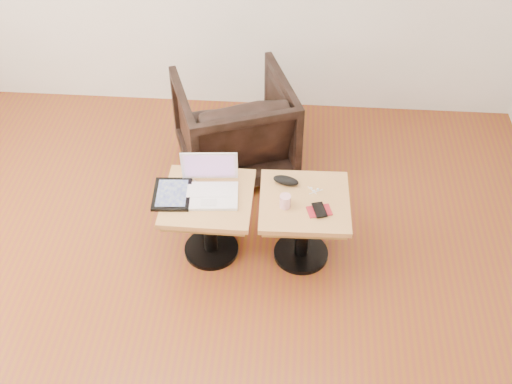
# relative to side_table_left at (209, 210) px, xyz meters

# --- Properties ---
(room_shell) EXTENTS (4.52, 4.52, 2.71)m
(room_shell) POSITION_rel_side_table_left_xyz_m (-0.11, -0.65, 1.00)
(room_shell) COLOR brown
(room_shell) RESTS_ON ground
(side_table_left) EXTENTS (0.51, 0.51, 0.46)m
(side_table_left) POSITION_rel_side_table_left_xyz_m (0.00, 0.00, 0.00)
(side_table_left) COLOR black
(side_table_left) RESTS_ON ground
(side_table_right) EXTENTS (0.52, 0.52, 0.46)m
(side_table_right) POSITION_rel_side_table_left_xyz_m (0.55, 0.01, 0.00)
(side_table_right) COLOR black
(side_table_right) RESTS_ON ground
(laptop) EXTENTS (0.34, 0.29, 0.23)m
(laptop) POSITION_rel_side_table_left_xyz_m (0.01, 0.03, 0.16)
(laptop) COLOR white
(laptop) RESTS_ON side_table_left
(tablet) EXTENTS (0.23, 0.28, 0.02)m
(tablet) POSITION_rel_side_table_left_xyz_m (-0.20, -0.01, 0.12)
(tablet) COLOR black
(tablet) RESTS_ON side_table_left
(charging_adapter) EXTENTS (0.04, 0.04, 0.02)m
(charging_adapter) POSITION_rel_side_table_left_xyz_m (-0.16, 0.20, 0.13)
(charging_adapter) COLOR white
(charging_adapter) RESTS_ON side_table_left
(glasses_case) EXTENTS (0.16, 0.10, 0.05)m
(glasses_case) POSITION_rel_side_table_left_xyz_m (0.44, 0.14, 0.14)
(glasses_case) COLOR black
(glasses_case) RESTS_ON side_table_right
(striped_cup) EXTENTS (0.07, 0.07, 0.08)m
(striped_cup) POSITION_rel_side_table_left_xyz_m (0.44, -0.05, 0.16)
(striped_cup) COLOR #D85B79
(striped_cup) RESTS_ON side_table_right
(earbuds_tangle) EXTENTS (0.08, 0.05, 0.02)m
(earbuds_tangle) POSITION_rel_side_table_left_xyz_m (0.60, 0.09, 0.12)
(earbuds_tangle) COLOR white
(earbuds_tangle) RESTS_ON side_table_right
(phone_on_sleeve) EXTENTS (0.15, 0.13, 0.02)m
(phone_on_sleeve) POSITION_rel_side_table_left_xyz_m (0.63, -0.08, 0.12)
(phone_on_sleeve) COLOR maroon
(phone_on_sleeve) RESTS_ON side_table_right
(armchair) EXTENTS (0.94, 0.95, 0.68)m
(armchair) POSITION_rel_side_table_left_xyz_m (0.07, 0.84, -0.01)
(armchair) COLOR black
(armchair) RESTS_ON ground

